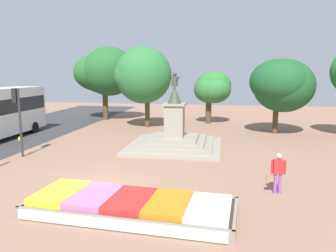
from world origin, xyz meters
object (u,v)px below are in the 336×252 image
Objects in this scene: pedestrian_with_handbag at (278,171)px; flower_planter at (129,206)px; traffic_light_mid_block at (18,110)px; statue_monument at (174,137)px.

flower_planter is at bearing -152.60° from pedestrian_with_handbag.
traffic_light_mid_block is (-8.19, 6.32, 2.40)m from flower_planter.
flower_planter is 10.62m from traffic_light_mid_block.
statue_monument reaches higher than traffic_light_mid_block.
traffic_light_mid_block is at bearing 165.06° from pedestrian_with_handbag.
pedestrian_with_handbag is (5.27, 2.73, 0.66)m from flower_planter.
statue_monument is at bearing 89.41° from flower_planter.
statue_monument is 9.31m from traffic_light_mid_block.
statue_monument is (0.10, 10.04, 0.41)m from flower_planter.
traffic_light_mid_block is at bearing -155.81° from statue_monument.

